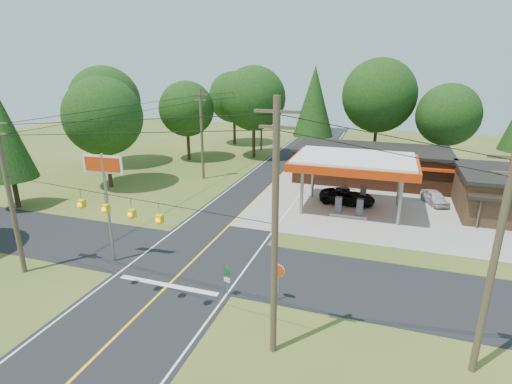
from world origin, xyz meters
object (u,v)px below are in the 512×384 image
(suv_car, at_px, (347,197))
(big_stop_sign, at_px, (105,182))
(sedan_car, at_px, (435,198))
(octagonal_stop_sign, at_px, (279,274))
(gas_canopy, at_px, (354,164))

(suv_car, xyz_separation_m, big_stop_sign, (-13.50, -16.51, 4.82))
(sedan_car, height_order, octagonal_stop_sign, octagonal_stop_sign)
(suv_car, relative_size, sedan_car, 1.39)
(gas_canopy, height_order, big_stop_sign, big_stop_sign)
(suv_car, height_order, octagonal_stop_sign, octagonal_stop_sign)
(suv_car, xyz_separation_m, octagonal_stop_sign, (-1.86, -17.51, 0.98))
(big_stop_sign, xyz_separation_m, octagonal_stop_sign, (11.64, -1.00, -3.84))
(suv_car, bearing_deg, sedan_car, -68.81)
(big_stop_sign, height_order, octagonal_stop_sign, big_stop_sign)
(suv_car, xyz_separation_m, sedan_car, (7.79, 2.50, -0.08))
(big_stop_sign, bearing_deg, sedan_car, 41.76)
(octagonal_stop_sign, bearing_deg, big_stop_sign, 175.07)
(gas_canopy, bearing_deg, big_stop_sign, -133.01)
(sedan_car, height_order, big_stop_sign, big_stop_sign)
(suv_car, relative_size, big_stop_sign, 0.69)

